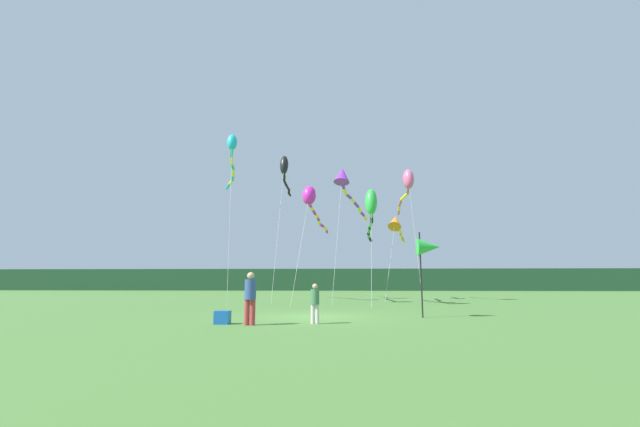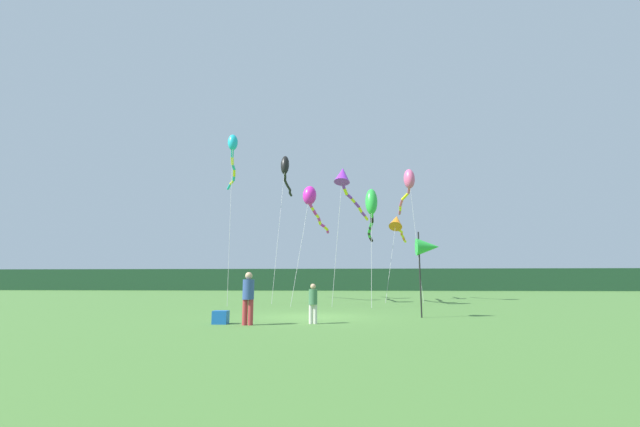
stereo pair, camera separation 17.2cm
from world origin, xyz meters
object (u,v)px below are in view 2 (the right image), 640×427
object	(u,v)px
kite_orange	(397,223)
kite_cyan	(233,152)
kite_purple	(345,181)
kite_green	(371,207)
kite_magenta	(311,200)
banner_flag_pole	(427,248)
cooler_box	(221,317)
person_child	(313,301)
kite_black	(285,169)
person_adult	(248,295)
kite_rainbow	(408,182)

from	to	relation	value
kite_orange	kite_cyan	bearing A→B (deg)	-161.52
kite_purple	kite_green	world-z (taller)	kite_purple
kite_orange	kite_green	world-z (taller)	kite_green
kite_orange	kite_magenta	size ratio (longest dim) A/B	0.89
banner_flag_pole	kite_purple	bearing A→B (deg)	109.89
kite_orange	kite_purple	bearing A→B (deg)	-122.30
kite_magenta	cooler_box	bearing A→B (deg)	-98.73
person_child	kite_orange	world-z (taller)	kite_orange
person_child	banner_flag_pole	distance (m)	5.45
person_child	kite_orange	xyz separation A→B (m)	(5.19, 17.97, 5.21)
person_child	kite_green	distance (m)	12.22
kite_orange	kite_magenta	xyz separation A→B (m)	(-6.32, -5.60, 0.79)
kite_black	kite_green	distance (m)	9.73
cooler_box	kite_black	xyz separation A→B (m)	(-0.52, 16.99, 9.99)
banner_flag_pole	kite_cyan	distance (m)	17.97
kite_magenta	kite_cyan	bearing A→B (deg)	165.72
person_adult	banner_flag_pole	distance (m)	7.38
banner_flag_pole	kite_green	size ratio (longest dim) A/B	0.44
person_child	banner_flag_pole	xyz separation A→B (m)	(4.39, 2.55, 1.99)
banner_flag_pole	kite_cyan	size ratio (longest dim) A/B	0.28
kite_purple	kite_cyan	bearing A→B (deg)	164.09
kite_black	kite_rainbow	bearing A→B (deg)	-6.24
kite_magenta	kite_cyan	xyz separation A→B (m)	(-5.92, 1.51, 3.97)
person_adult	cooler_box	world-z (taller)	person_adult
kite_orange	kite_black	world-z (taller)	kite_black
kite_black	kite_cyan	world-z (taller)	kite_cyan
kite_rainbow	kite_black	bearing A→B (deg)	173.76
kite_cyan	kite_green	size ratio (longest dim) A/B	1.53
banner_flag_pole	person_adult	bearing A→B (deg)	-154.60
person_child	kite_orange	size ratio (longest dim) A/B	0.16
person_child	kite_magenta	distance (m)	13.80
kite_magenta	kite_cyan	distance (m)	7.29
kite_orange	person_child	bearing A→B (deg)	-106.11
cooler_box	kite_orange	size ratio (longest dim) A/B	0.06
banner_flag_pole	kite_black	xyz separation A→B (m)	(-7.98, 14.22, 7.48)
kite_purple	kite_orange	bearing A→B (deg)	57.70
person_adult	person_child	world-z (taller)	person_adult
kite_rainbow	kite_magenta	distance (m)	7.99
kite_magenta	kite_black	size ratio (longest dim) A/B	0.81
cooler_box	banner_flag_pole	xyz separation A→B (m)	(7.46, 2.78, 2.51)
banner_flag_pole	kite_orange	distance (m)	15.78
person_child	kite_black	distance (m)	19.59
kite_purple	kite_black	world-z (taller)	kite_black
kite_purple	kite_black	distance (m)	7.44
kite_rainbow	kite_green	distance (m)	6.52
kite_cyan	cooler_box	bearing A→B (deg)	-74.24
person_child	cooler_box	distance (m)	3.12
kite_magenta	kite_black	xyz separation A→B (m)	(-2.46, 4.39, 3.47)
kite_orange	banner_flag_pole	bearing A→B (deg)	-92.98
person_adult	kite_green	xyz separation A→B (m)	(4.81, 11.25, 4.97)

